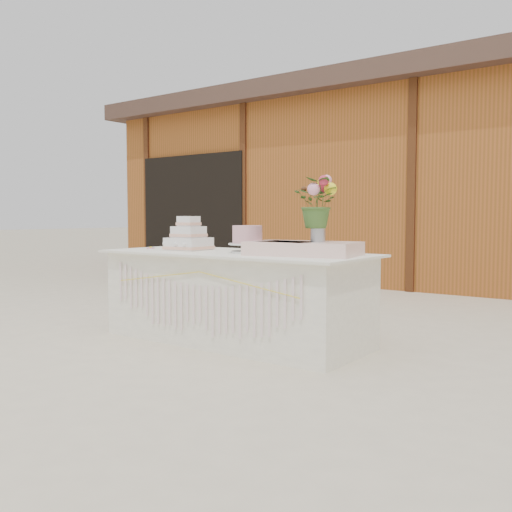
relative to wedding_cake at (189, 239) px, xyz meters
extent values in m
plane|color=beige|center=(0.54, 0.01, -0.87)|extent=(80.00, 80.00, 0.00)
cube|color=#974C1F|center=(0.54, 6.01, 0.63)|extent=(12.00, 4.00, 3.00)
cube|color=#432E25|center=(0.54, 6.01, 2.28)|extent=(12.60, 4.60, 0.30)
cube|color=black|center=(-3.66, 3.99, 0.23)|extent=(2.40, 0.08, 2.20)
cube|color=white|center=(0.54, 0.01, -0.50)|extent=(2.28, 0.88, 0.75)
cube|color=white|center=(0.54, 0.01, -0.11)|extent=(2.40, 1.00, 0.02)
cube|color=white|center=(0.00, 0.00, -0.05)|extent=(0.35, 0.35, 0.11)
cube|color=#F2B498|center=(0.00, 0.00, -0.08)|extent=(0.36, 0.36, 0.03)
cube|color=white|center=(0.00, 0.00, 0.06)|extent=(0.25, 0.25, 0.10)
cube|color=#F2B498|center=(0.00, 0.00, 0.03)|extent=(0.27, 0.27, 0.03)
cube|color=white|center=(0.00, 0.00, 0.16)|extent=(0.16, 0.16, 0.09)
cube|color=#F2B498|center=(0.00, 0.00, 0.13)|extent=(0.18, 0.18, 0.03)
cylinder|color=silver|center=(0.68, -0.01, -0.10)|extent=(0.27, 0.27, 0.02)
cylinder|color=silver|center=(0.68, -0.01, -0.06)|extent=(0.08, 0.08, 0.05)
cylinder|color=silver|center=(0.68, -0.01, -0.03)|extent=(0.32, 0.32, 0.01)
cylinder|color=#C79099|center=(0.68, -0.01, 0.05)|extent=(0.25, 0.25, 0.15)
cube|color=beige|center=(1.22, 0.01, -0.05)|extent=(0.92, 0.63, 0.11)
cylinder|color=#B0AFB4|center=(1.34, 0.03, 0.08)|extent=(0.11, 0.11, 0.16)
imported|color=#3B5F26|center=(1.34, 0.03, 0.35)|extent=(0.37, 0.32, 0.39)
camera|label=1|loc=(3.57, -3.80, 0.20)|focal=40.00mm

